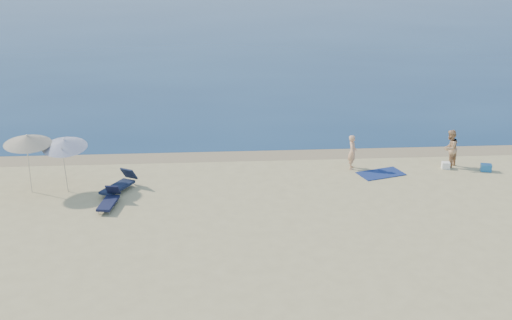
{
  "coord_description": "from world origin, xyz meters",
  "views": [
    {
      "loc": [
        -3.86,
        -9.08,
        10.19
      ],
      "look_at": [
        -2.15,
        16.0,
        1.0
      ],
      "focal_mm": 45.0,
      "sensor_mm": 36.0,
      "label": 1
    }
  ],
  "objects_px": {
    "person_right": "(450,149)",
    "umbrella_near": "(64,144)",
    "blue_cooler": "(486,168)",
    "person_left": "(352,152)"
  },
  "relations": [
    {
      "from": "blue_cooler",
      "to": "person_left",
      "type": "bearing_deg",
      "value": -172.6
    },
    {
      "from": "person_left",
      "to": "umbrella_near",
      "type": "xyz_separation_m",
      "value": [
        -12.09,
        -1.68,
        1.24
      ]
    },
    {
      "from": "person_left",
      "to": "blue_cooler",
      "type": "distance_m",
      "value": 5.94
    },
    {
      "from": "person_right",
      "to": "umbrella_near",
      "type": "xyz_separation_m",
      "value": [
        -16.48,
        -1.61,
        1.15
      ]
    },
    {
      "from": "umbrella_near",
      "to": "person_right",
      "type": "bearing_deg",
      "value": 2.34
    },
    {
      "from": "person_left",
      "to": "umbrella_near",
      "type": "distance_m",
      "value": 12.27
    },
    {
      "from": "person_left",
      "to": "umbrella_near",
      "type": "height_order",
      "value": "umbrella_near"
    },
    {
      "from": "person_left",
      "to": "blue_cooler",
      "type": "bearing_deg",
      "value": -84.61
    },
    {
      "from": "person_right",
      "to": "person_left",
      "type": "bearing_deg",
      "value": -46.46
    },
    {
      "from": "person_right",
      "to": "blue_cooler",
      "type": "bearing_deg",
      "value": 110.05
    }
  ]
}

